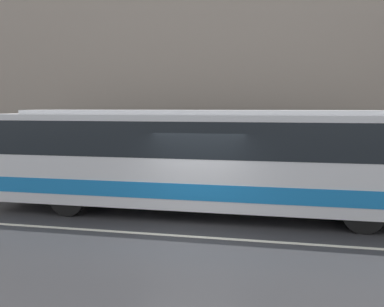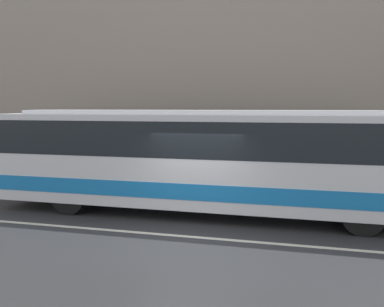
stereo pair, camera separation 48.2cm
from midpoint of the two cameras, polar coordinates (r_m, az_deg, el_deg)
name	(u,v)px [view 1 (the left image)]	position (r m, az deg, el deg)	size (l,w,h in m)	color
ground_plane	(191,237)	(9.49, -1.57, -12.56)	(60.00, 60.00, 0.00)	#2D2D30
sidewalk	(217,189)	(14.38, 2.89, -5.43)	(60.00, 2.36, 0.14)	gray
building_facade	(222,36)	(15.60, 3.74, 17.44)	(60.00, 0.35, 12.40)	gray
lane_stripe	(191,237)	(9.49, -1.57, -12.54)	(54.00, 0.14, 0.01)	beige
transit_bus	(197,155)	(11.24, -0.40, -0.27)	(12.18, 2.52, 3.10)	silver
pedestrian_waiting	(195,166)	(14.23, -0.57, -1.98)	(0.36, 0.36, 1.71)	navy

